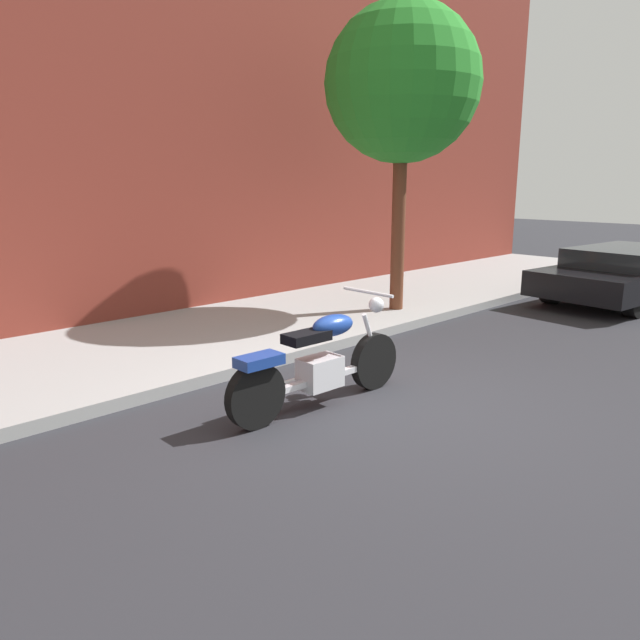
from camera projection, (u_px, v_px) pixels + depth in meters
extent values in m
plane|color=#28282D|center=(386.00, 405.00, 6.26)|extent=(60.00, 60.00, 0.00)
cube|color=#9A9A9A|center=(201.00, 338.00, 8.62)|extent=(24.10, 3.30, 0.14)
cube|color=maroon|center=(115.00, 21.00, 8.92)|extent=(24.10, 0.50, 9.15)
cylinder|color=black|center=(374.00, 361.00, 6.69)|extent=(0.63, 0.13, 0.63)
cylinder|color=black|center=(256.00, 396.00, 5.60)|extent=(0.63, 0.13, 0.63)
cube|color=silver|center=(320.00, 372.00, 6.13)|extent=(0.45, 0.29, 0.32)
cube|color=silver|center=(320.00, 379.00, 6.15)|extent=(1.47, 0.12, 0.06)
ellipsoid|color=navy|center=(333.00, 325.00, 6.15)|extent=(0.53, 0.27, 0.22)
cube|color=black|center=(307.00, 337.00, 5.92)|extent=(0.49, 0.25, 0.10)
cube|color=navy|center=(259.00, 361.00, 5.56)|extent=(0.45, 0.25, 0.10)
cylinder|color=silver|center=(371.00, 338.00, 6.58)|extent=(0.27, 0.06, 0.58)
cylinder|color=silver|center=(368.00, 292.00, 6.43)|extent=(0.06, 0.70, 0.04)
sphere|color=silver|center=(376.00, 305.00, 6.56)|extent=(0.17, 0.17, 0.17)
cylinder|color=silver|center=(291.00, 383.00, 6.10)|extent=(0.80, 0.11, 0.09)
cylinder|color=black|center=(625.00, 272.00, 13.09)|extent=(0.66, 0.28, 0.64)
cylinder|color=black|center=(552.00, 287.00, 11.33)|extent=(0.66, 0.28, 0.64)
cylinder|color=black|center=(636.00, 299.00, 10.16)|extent=(0.66, 0.28, 0.64)
cube|color=black|center=(630.00, 277.00, 11.59)|extent=(4.68, 2.27, 0.45)
cube|color=#1E2328|center=(630.00, 258.00, 11.45)|extent=(2.50, 1.83, 0.40)
cylinder|color=brown|center=(398.00, 226.00, 9.96)|extent=(0.23, 0.23, 3.08)
sphere|color=#268227|center=(402.00, 83.00, 9.45)|extent=(2.47, 2.47, 2.47)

